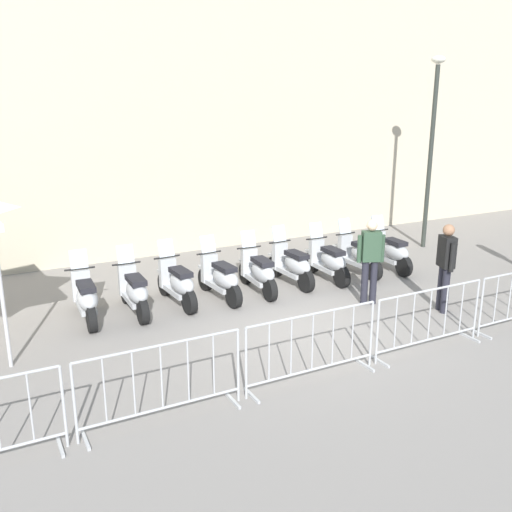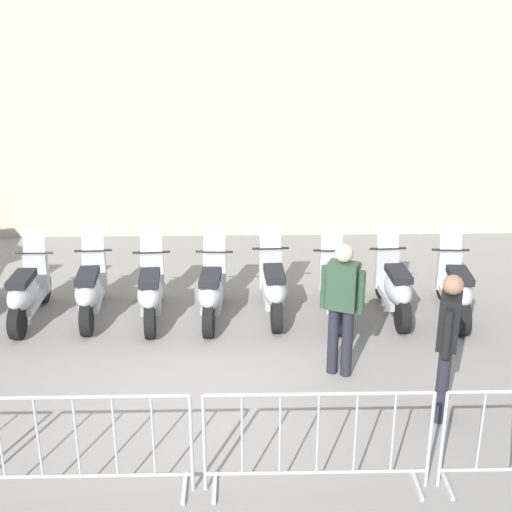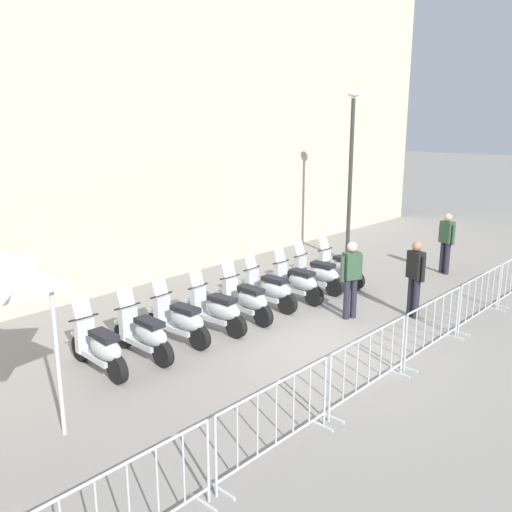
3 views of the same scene
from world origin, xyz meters
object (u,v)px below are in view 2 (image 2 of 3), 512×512
at_px(motorcycle_4, 212,291).
at_px(motorcycle_5, 273,287).
at_px(motorcycle_2, 91,290).
at_px(officer_near_row_end, 447,339).
at_px(motorcycle_1, 27,293).
at_px(barrier_segment_2, 77,446).
at_px(motorcycle_7, 394,288).
at_px(barrier_segment_3, 318,442).
at_px(motorcycle_8, 455,289).
at_px(motorcycle_3, 151,292).
at_px(motorcycle_6, 334,290).
at_px(officer_mid_plaza, 342,302).

bearing_deg(motorcycle_4, motorcycle_5, 1.40).
bearing_deg(motorcycle_2, officer_near_row_end, -37.69).
distance_m(motorcycle_1, barrier_segment_2, 4.09).
distance_m(motorcycle_7, officer_near_row_end, 2.71).
height_order(motorcycle_1, barrier_segment_3, motorcycle_1).
relative_size(motorcycle_8, officer_near_row_end, 0.99).
xyz_separation_m(motorcycle_3, barrier_segment_3, (1.57, -3.98, 0.07)).
relative_size(motorcycle_6, motorcycle_7, 1.00).
bearing_deg(motorcycle_8, officer_near_row_end, -115.89).
xyz_separation_m(motorcycle_1, motorcycle_5, (3.56, -0.30, 0.00)).
relative_size(motorcycle_4, barrier_segment_2, 0.80).
xyz_separation_m(motorcycle_1, motorcycle_7, (5.32, -0.56, 0.00)).
xyz_separation_m(motorcycle_3, officer_near_row_end, (3.22, -2.97, 0.53)).
height_order(motorcycle_4, officer_mid_plaza, officer_mid_plaza).
xyz_separation_m(motorcycle_2, motorcycle_8, (5.29, -0.71, 0.00)).
bearing_deg(motorcycle_7, motorcycle_4, 175.02).
bearing_deg(motorcycle_5, motorcycle_3, 177.48).
distance_m(motorcycle_3, motorcycle_5, 1.78).
distance_m(motorcycle_5, officer_near_row_end, 3.27).
bearing_deg(barrier_segment_3, officer_mid_plaza, 70.05).
distance_m(motorcycle_4, officer_mid_plaza, 2.35).
distance_m(motorcycle_6, motorcycle_8, 1.78).
relative_size(motorcycle_1, barrier_segment_2, 0.80).
relative_size(motorcycle_2, motorcycle_3, 1.00).
height_order(motorcycle_5, barrier_segment_2, motorcycle_5).
height_order(motorcycle_2, motorcycle_3, same).
bearing_deg(motorcycle_5, motorcycle_6, -13.86).
bearing_deg(motorcycle_4, barrier_segment_3, -79.85).
bearing_deg(barrier_segment_2, motorcycle_5, 55.98).
bearing_deg(motorcycle_6, motorcycle_2, 172.14).
bearing_deg(motorcycle_5, motorcycle_8, -9.44).
relative_size(motorcycle_1, motorcycle_5, 1.00).
relative_size(barrier_segment_3, officer_near_row_end, 1.25).
bearing_deg(motorcycle_1, motorcycle_2, -1.74).
bearing_deg(officer_mid_plaza, barrier_segment_3, -109.95).
height_order(motorcycle_2, motorcycle_5, same).
xyz_separation_m(motorcycle_1, officer_near_row_end, (5.00, -3.19, 0.53)).
relative_size(motorcycle_2, officer_near_row_end, 1.00).
relative_size(motorcycle_2, motorcycle_5, 1.00).
bearing_deg(motorcycle_8, barrier_segment_3, -129.42).
bearing_deg(motorcycle_8, motorcycle_7, 168.14).
height_order(motorcycle_1, motorcycle_6, same).
height_order(motorcycle_1, motorcycle_5, same).
distance_m(motorcycle_1, motorcycle_4, 2.67).
relative_size(motorcycle_6, motorcycle_8, 1.00).
relative_size(motorcycle_5, motorcycle_6, 1.00).
distance_m(motorcycle_8, officer_mid_plaza, 2.54).
bearing_deg(barrier_segment_2, motorcycle_6, 45.86).
relative_size(motorcycle_6, officer_mid_plaza, 1.00).
height_order(motorcycle_5, barrier_segment_3, motorcycle_5).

